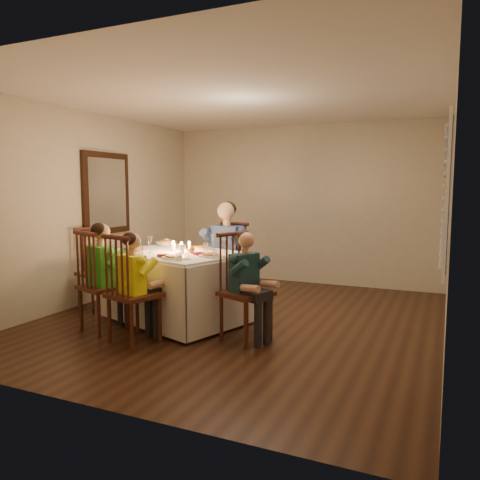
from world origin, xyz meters
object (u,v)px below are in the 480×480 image
at_px(adult, 226,307).
at_px(child_yellow, 135,342).
at_px(chair_near_right, 135,342).
at_px(child_green, 105,331).
at_px(child_teal, 246,340).
at_px(chair_extra, 99,309).
at_px(serving_bowl, 166,244).
at_px(chair_near_left, 105,331).
at_px(chair_end, 246,340).
at_px(chair_adult, 226,307).
at_px(dining_table, 178,272).

relative_size(adult, child_yellow, 1.23).
bearing_deg(chair_near_right, child_green, -2.68).
bearing_deg(child_yellow, child_teal, -136.02).
relative_size(chair_near_right, chair_extra, 1.05).
bearing_deg(child_teal, serving_bowl, 82.74).
distance_m(chair_near_left, serving_bowl, 1.43).
bearing_deg(child_teal, child_green, 123.68).
distance_m(child_green, child_yellow, 0.58).
bearing_deg(adult, chair_end, -47.03).
height_order(chair_extra, adult, adult).
relative_size(chair_near_left, chair_near_right, 1.00).
distance_m(chair_near_left, child_teal, 1.60).
bearing_deg(chair_end, serving_bowl, 82.74).
bearing_deg(child_green, serving_bowl, -74.56).
height_order(chair_adult, chair_end, same).
bearing_deg(chair_end, dining_table, 92.50).
bearing_deg(chair_near_left, chair_end, -148.54).
bearing_deg(chair_end, chair_near_right, 139.00).
distance_m(chair_near_right, chair_end, 1.14).
distance_m(chair_adult, chair_extra, 1.67).
xyz_separation_m(chair_extra, adult, (1.49, 0.77, 0.00)).
bearing_deg(chair_end, child_teal, 0.00).
xyz_separation_m(dining_table, chair_extra, (-1.23, 0.02, -0.59)).
bearing_deg(chair_near_left, chair_extra, -26.45).
bearing_deg(child_yellow, chair_adult, -81.57).
height_order(child_green, child_teal, child_green).
distance_m(adult, child_teal, 1.38).
xyz_separation_m(adult, child_teal, (0.78, -1.14, 0.00)).
height_order(dining_table, chair_adult, dining_table).
bearing_deg(serving_bowl, chair_near_left, -93.52).
distance_m(child_yellow, serving_bowl, 1.66).
bearing_deg(dining_table, child_teal, -0.62).
distance_m(dining_table, adult, 1.02).
bearing_deg(dining_table, chair_extra, -162.97).
xyz_separation_m(adult, child_yellow, (-0.23, -1.68, 0.00)).
relative_size(dining_table, child_teal, 1.63).
bearing_deg(chair_extra, adult, -44.47).
xyz_separation_m(dining_table, child_green, (-0.52, -0.70, -0.59)).
bearing_deg(chair_near_left, dining_table, -107.67).
xyz_separation_m(child_yellow, serving_bowl, (-0.48, 1.34, 0.85)).
bearing_deg(chair_adult, chair_near_left, -108.98).
distance_m(chair_near_left, child_green, 0.00).
xyz_separation_m(chair_adult, chair_near_right, (-0.23, -1.68, 0.00)).
bearing_deg(chair_end, chair_extra, 101.82).
xyz_separation_m(chair_adult, serving_bowl, (-0.71, -0.34, 0.85)).
xyz_separation_m(child_green, child_teal, (1.56, 0.35, 0.00)).
bearing_deg(chair_extra, child_green, -117.23).
height_order(child_yellow, serving_bowl, serving_bowl).
xyz_separation_m(dining_table, chair_adult, (0.26, 0.79, -0.59)).
bearing_deg(chair_adult, dining_table, -99.50).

